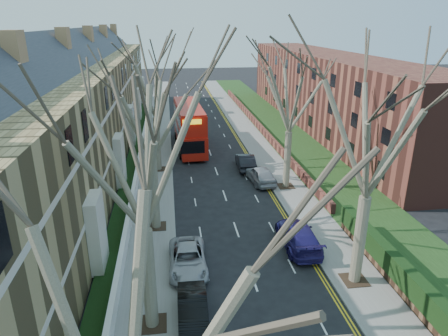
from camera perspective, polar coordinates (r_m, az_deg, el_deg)
name	(u,v)px	position (r m, az deg, el deg)	size (l,w,h in m)	color
pavement_left	(158,140)	(51.06, -9.45, 4.02)	(3.00, 102.00, 0.12)	slate
pavement_right	(251,136)	(52.07, 3.89, 4.57)	(3.00, 102.00, 0.12)	slate
terrace_left	(76,112)	(42.96, -20.39, 7.49)	(9.70, 78.00, 13.60)	olive
flats_right	(327,91)	(58.10, 14.52, 10.61)	(13.97, 54.00, 10.00)	brown
front_wall_left	(140,156)	(43.34, -11.85, 1.69)	(0.30, 78.00, 1.00)	white
grass_verge_right	(285,134)	(53.13, 8.67, 4.81)	(6.00, 102.00, 0.06)	#1A3112
tree_left_near	(106,325)	(8.09, -16.46, -20.72)	(9.80, 9.80, 13.73)	brown
tree_left_mid	(138,140)	(16.74, -12.17, 3.99)	(10.50, 10.50, 14.71)	brown
tree_left_far	(148,101)	(26.54, -10.78, 9.33)	(10.15, 10.15, 14.22)	brown
tree_left_dist	(153,74)	(38.35, -10.11, 13.15)	(10.50, 10.50, 14.71)	brown
tree_right_mid	(376,119)	(21.17, 20.87, 6.50)	(10.50, 10.50, 14.71)	brown
tree_right_far	(292,84)	(33.95, 9.64, 11.75)	(10.15, 10.15, 14.22)	brown
double_decker_bus	(189,127)	(46.81, -4.98, 5.80)	(3.42, 12.16, 5.00)	#A7160B
car_left_mid	(193,311)	(20.94, -4.48, -19.71)	(1.46, 4.17, 1.38)	black
car_left_far	(188,259)	(24.67, -5.19, -12.86)	(2.22, 4.81, 1.34)	#A9A9AE
car_right_near	(298,236)	(27.20, 10.59, -9.49)	(2.17, 5.35, 1.55)	navy
car_right_mid	(260,175)	(36.97, 5.23, -0.94)	(1.87, 4.66, 1.59)	#92939A
car_right_far	(245,162)	(40.35, 3.09, 0.92)	(1.62, 4.65, 1.53)	black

